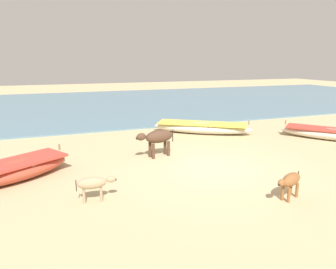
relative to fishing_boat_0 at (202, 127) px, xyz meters
name	(u,v)px	position (x,y,z in m)	size (l,w,h in m)	color
ground	(212,168)	(-1.90, -4.63, -0.29)	(80.00, 80.00, 0.00)	tan
sea_water	(117,103)	(-1.90, 11.89, -0.25)	(60.00, 20.00, 0.08)	slate
fishing_boat_0	(202,127)	(0.00, 0.00, 0.00)	(4.63, 3.55, 0.73)	beige
fishing_boat_2	(333,134)	(4.97, -3.17, -0.02)	(3.63, 4.07, 0.70)	beige
fishing_boat_3	(18,169)	(-7.81, -3.47, 0.02)	(3.25, 2.64, 0.78)	#B74733
cow_adult_dark	(158,138)	(-3.18, -2.81, 0.44)	(1.55, 0.68, 1.02)	#4C3323
calf_near_brown	(290,181)	(-1.13, -7.36, 0.21)	(1.03, 0.60, 0.69)	brown
calf_far_dun	(93,184)	(-5.86, -5.76, 0.18)	(1.01, 0.36, 0.65)	tan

